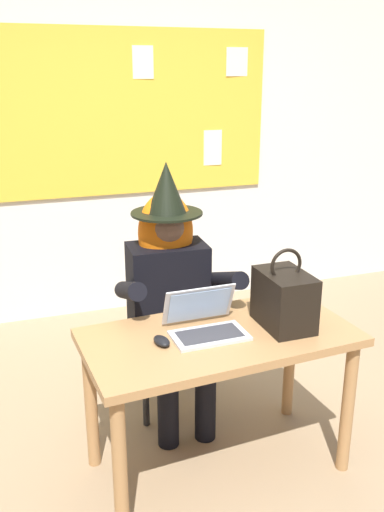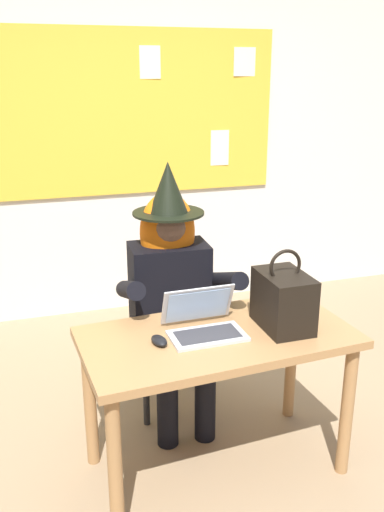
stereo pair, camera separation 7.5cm
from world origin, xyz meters
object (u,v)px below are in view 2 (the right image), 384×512
at_px(laptop, 204,323).
at_px(desk_main, 218,355).
at_px(chair_at_desk, 168,319).
at_px(computer_mouse, 159,341).
at_px(person_costumed, 172,281).
at_px(handbag, 283,300).

bearing_deg(laptop, desk_main, -30.16).
xyz_separation_m(desk_main, chair_at_desk, (-0.05, 0.67, -0.11)).
xyz_separation_m(desk_main, computer_mouse, (-0.28, -0.02, 0.12)).
bearing_deg(computer_mouse, laptop, 1.99).
distance_m(person_costumed, computer_mouse, 0.61).
bearing_deg(chair_at_desk, handbag, 32.80).
distance_m(laptop, computer_mouse, 0.23).
bearing_deg(handbag, desk_main, 175.86).
xyz_separation_m(person_costumed, laptop, (0.00, -0.52, -0.02)).
distance_m(desk_main, handbag, 0.39).
xyz_separation_m(chair_at_desk, laptop, (-0.01, -0.64, 0.26)).
bearing_deg(laptop, handbag, -9.42).
bearing_deg(laptop, computer_mouse, -168.17).
height_order(desk_main, chair_at_desk, chair_at_desk).
distance_m(desk_main, chair_at_desk, 0.68).
bearing_deg(handbag, person_costumed, 122.84).
relative_size(desk_main, computer_mouse, 12.17).
bearing_deg(computer_mouse, chair_at_desk, 60.99).
bearing_deg(laptop, person_costumed, 89.55).
distance_m(chair_at_desk, person_costumed, 0.31).
xyz_separation_m(laptop, computer_mouse, (-0.22, -0.05, -0.03)).
relative_size(chair_at_desk, laptop, 2.63).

